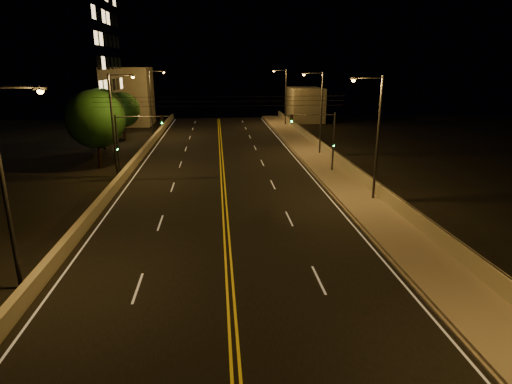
{
  "coord_description": "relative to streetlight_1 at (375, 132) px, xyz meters",
  "views": [
    {
      "loc": [
        -0.45,
        -8.6,
        10.48
      ],
      "look_at": [
        2.0,
        18.0,
        2.5
      ],
      "focal_mm": 30.0,
      "sensor_mm": 36.0,
      "label": 1
    }
  ],
  "objects": [
    {
      "name": "lane_markings",
      "position": [
        -11.54,
        -2.92,
        -5.55
      ],
      "size": [
        17.32,
        116.0,
        0.0
      ],
      "color": "silver",
      "rests_on": "road"
    },
    {
      "name": "parapet_wall",
      "position": [
        0.91,
        -2.85,
        -4.77
      ],
      "size": [
        0.3,
        120.0,
        1.0
      ],
      "primitive_type": "cube",
      "color": "#A39D88",
      "rests_on": "sidewalk"
    },
    {
      "name": "overhead_wires",
      "position": [
        -11.54,
        6.65,
        1.83
      ],
      "size": [
        22.0,
        0.03,
        0.83
      ],
      "color": "black"
    },
    {
      "name": "streetlight_3",
      "position": [
        0.0,
        44.42,
        0.0
      ],
      "size": [
        2.55,
        0.28,
        9.71
      ],
      "color": "#2D2D33",
      "rests_on": "ground"
    },
    {
      "name": "traffic_signal_right",
      "position": [
        -1.54,
        9.45,
        -1.75
      ],
      "size": [
        5.11,
        0.31,
        6.02
      ],
      "color": "#2D2D33",
      "rests_on": "ground"
    },
    {
      "name": "tree_2",
      "position": [
        -25.41,
        32.03,
        -1.31
      ],
      "size": [
        4.99,
        4.99,
        6.76
      ],
      "color": "black",
      "rests_on": "ground"
    },
    {
      "name": "streetlight_5",
      "position": [
        -21.47,
        10.01,
        0.0
      ],
      "size": [
        2.55,
        0.28,
        9.71
      ],
      "color": "#2D2D33",
      "rests_on": "ground"
    },
    {
      "name": "streetlight_2",
      "position": [
        0.0,
        18.23,
        0.0
      ],
      "size": [
        2.55,
        0.28,
        9.71
      ],
      "color": "#2D2D33",
      "rests_on": "ground"
    },
    {
      "name": "road",
      "position": [
        -11.54,
        -2.85,
        -5.56
      ],
      "size": [
        18.0,
        120.0,
        0.02
      ],
      "primitive_type": "cube",
      "color": "black",
      "rests_on": "ground"
    },
    {
      "name": "tree_1",
      "position": [
        -26.41,
        24.45,
        -0.72
      ],
      "size": [
        5.68,
        5.68,
        7.7
      ],
      "color": "black",
      "rests_on": "ground"
    },
    {
      "name": "distant_building_left",
      "position": [
        -27.54,
        48.18,
        -0.55
      ],
      "size": [
        8.0,
        8.0,
        10.04
      ],
      "primitive_type": "cube",
      "color": "gray",
      "rests_on": "ground"
    },
    {
      "name": "distant_building_right",
      "position": [
        4.96,
        50.87,
        -2.43
      ],
      "size": [
        6.0,
        10.0,
        6.29
      ],
      "primitive_type": "cube",
      "color": "gray",
      "rests_on": "ground"
    },
    {
      "name": "jersey_barrier",
      "position": [
        -20.85,
        -2.85,
        -5.12
      ],
      "size": [
        0.45,
        120.0,
        0.89
      ],
      "primitive_type": "cube",
      "color": "#A39D88",
      "rests_on": "ground"
    },
    {
      "name": "streetlight_4",
      "position": [
        -21.47,
        -11.75,
        0.0
      ],
      "size": [
        2.55,
        0.28,
        9.71
      ],
      "color": "#2D2D33",
      "rests_on": "ground"
    },
    {
      "name": "sidewalk",
      "position": [
        -0.74,
        -2.85,
        -5.42
      ],
      "size": [
        3.6,
        120.0,
        0.3
      ],
      "primitive_type": "cube",
      "color": "gray",
      "rests_on": "ground"
    },
    {
      "name": "streetlight_6",
      "position": [
        -21.47,
        34.85,
        0.0
      ],
      "size": [
        2.55,
        0.28,
        9.71
      ],
      "color": "#2D2D33",
      "rests_on": "ground"
    },
    {
      "name": "building_tower",
      "position": [
        -38.18,
        30.65,
        6.58
      ],
      "size": [
        24.0,
        15.0,
        25.44
      ],
      "color": "gray",
      "rests_on": "ground"
    },
    {
      "name": "streetlight_1",
      "position": [
        0.0,
        0.0,
        0.0
      ],
      "size": [
        2.55,
        0.28,
        9.71
      ],
      "color": "#2D2D33",
      "rests_on": "ground"
    },
    {
      "name": "curb",
      "position": [
        -2.61,
        -2.85,
        -5.5
      ],
      "size": [
        0.14,
        120.0,
        0.15
      ],
      "primitive_type": "cube",
      "color": "gray",
      "rests_on": "ground"
    },
    {
      "name": "tree_0",
      "position": [
        -24.34,
        13.99,
        -0.46
      ],
      "size": [
        5.98,
        5.98,
        8.11
      ],
      "color": "black",
      "rests_on": "ground"
    },
    {
      "name": "traffic_signal_left",
      "position": [
        -20.33,
        9.45,
        -1.75
      ],
      "size": [
        5.11,
        0.31,
        6.02
      ],
      "color": "#2D2D33",
      "rests_on": "ground"
    },
    {
      "name": "parapet_rail",
      "position": [
        0.91,
        -2.85,
        -4.24
      ],
      "size": [
        0.06,
        120.0,
        0.06
      ],
      "primitive_type": "cylinder",
      "rotation": [
        1.57,
        0.0,
        0.0
      ],
      "color": "black",
      "rests_on": "parapet_wall"
    }
  ]
}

